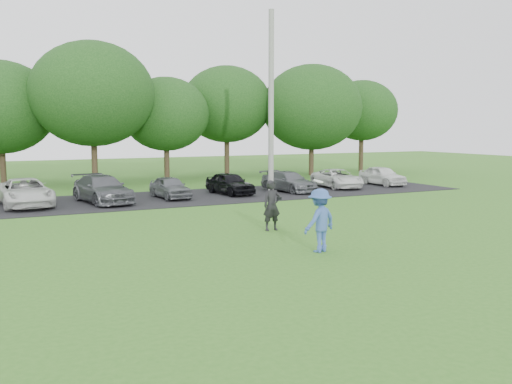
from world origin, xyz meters
The scene contains 7 objects.
ground centered at (0.00, 0.00, 0.00)m, with size 100.00×100.00×0.00m, color #336C1E.
parking_lot centered at (0.00, 13.00, 0.01)m, with size 32.00×6.50×0.03m, color black.
utility_pole centered at (5.27, 12.37, 4.71)m, with size 0.28×0.28×9.43m, color gray.
frisbee_player centered at (0.04, -0.44, 0.90)m, with size 1.31×0.99×2.10m.
camera_bystander centered at (0.40, 3.10, 0.86)m, with size 0.65×0.46×1.72m.
parked_cars centered at (-1.26, 12.98, 0.61)m, with size 28.58×4.85×1.26m.
tree_row centered at (1.51, 22.76, 4.91)m, with size 42.39×9.85×8.64m.
Camera 1 is at (-8.60, -13.83, 3.52)m, focal length 40.00 mm.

